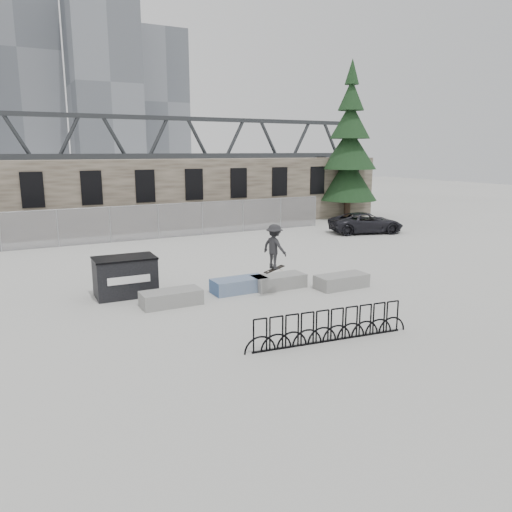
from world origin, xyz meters
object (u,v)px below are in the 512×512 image
at_px(planter_offset, 342,281).
at_px(spruce_tree, 349,153).
at_px(planter_far_left, 171,297).
at_px(bike_rack, 330,326).
at_px(dumpster, 125,276).
at_px(suv, 366,223).
at_px(skateboarder, 274,247).
at_px(planter_center_left, 239,284).
at_px(planter_center_right, 279,281).

xyz_separation_m(planter_offset, spruce_tree, (12.31, 15.57, 4.60)).
height_order(planter_far_left, bike_rack, bike_rack).
distance_m(planter_far_left, dumpster, 2.16).
bearing_deg(suv, planter_offset, 152.05).
bearing_deg(spruce_tree, suv, -117.90).
distance_m(planter_far_left, bike_rack, 5.81).
relative_size(planter_far_left, skateboarder, 1.19).
height_order(planter_far_left, planter_center_left, same).
bearing_deg(suv, skateboarder, 143.91).
xyz_separation_m(planter_center_left, dumpster, (-3.78, 1.42, 0.44)).
xyz_separation_m(planter_offset, suv, (9.13, 9.56, 0.36)).
distance_m(dumpster, spruce_tree, 23.94).
relative_size(planter_far_left, bike_rack, 0.41).
xyz_separation_m(dumpster, suv, (16.57, 6.84, -0.07)).
distance_m(planter_center_left, bike_rack, 5.51).
height_order(planter_center_right, planter_offset, same).
height_order(dumpster, bike_rack, dumpster).
xyz_separation_m(planter_center_left, spruce_tree, (15.97, 14.28, 4.60)).
bearing_deg(planter_center_left, planter_offset, -19.47).
bearing_deg(planter_far_left, planter_offset, -7.99).
xyz_separation_m(planter_center_left, bike_rack, (0.06, -5.50, 0.17)).
relative_size(planter_offset, skateboarder, 1.19).
xyz_separation_m(planter_far_left, suv, (15.50, 8.66, 0.36)).
xyz_separation_m(spruce_tree, skateboarder, (-15.14, -15.41, -3.07)).
relative_size(planter_far_left, spruce_tree, 0.17).
bearing_deg(spruce_tree, planter_far_left, -141.84).
relative_size(dumpster, skateboarder, 1.29).
distance_m(planter_center_right, planter_offset, 2.37).
bearing_deg(planter_center_left, planter_far_left, -171.60).
height_order(dumpster, spruce_tree, spruce_tree).
bearing_deg(dumpster, planter_far_left, -57.77).
bearing_deg(bike_rack, dumpster, 119.04).
bearing_deg(suv, dumpster, 128.18).
bearing_deg(planter_offset, skateboarder, 176.77).
relative_size(bike_rack, skateboarder, 2.92).
relative_size(spruce_tree, suv, 2.52).
relative_size(planter_center_right, skateboarder, 1.19).
xyz_separation_m(planter_offset, dumpster, (-7.44, 2.71, 0.44)).
xyz_separation_m(spruce_tree, suv, (-3.19, -6.02, -4.23)).
bearing_deg(planter_offset, dumpster, 159.96).
bearing_deg(bike_rack, planter_center_left, 90.65).
xyz_separation_m(planter_center_left, skateboarder, (0.83, -1.13, 1.53)).
height_order(planter_center_right, suv, suv).
xyz_separation_m(planter_center_right, dumpster, (-5.32, 1.65, 0.44)).
height_order(dumpster, suv, dumpster).
bearing_deg(planter_far_left, planter_center_left, 8.40).
height_order(planter_far_left, planter_offset, same).
bearing_deg(planter_center_right, planter_far_left, -177.64).
height_order(bike_rack, suv, suv).
height_order(planter_center_right, dumpster, dumpster).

